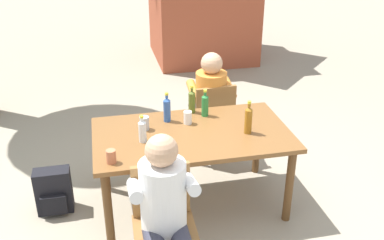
# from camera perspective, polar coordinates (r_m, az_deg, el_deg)

# --- Properties ---
(ground_plane) EXTENTS (24.00, 24.00, 0.00)m
(ground_plane) POSITION_cam_1_polar(r_m,az_deg,el_deg) (4.16, 0.00, -10.75)
(ground_plane) COLOR gray
(dining_table) EXTENTS (1.68, 0.95, 0.74)m
(dining_table) POSITION_cam_1_polar(r_m,az_deg,el_deg) (3.80, 0.00, -2.79)
(dining_table) COLOR brown
(dining_table) RESTS_ON ground_plane
(chair_far_right) EXTENTS (0.47, 0.47, 0.87)m
(chair_far_right) POSITION_cam_1_polar(r_m,az_deg,el_deg) (4.63, 2.58, 0.42)
(chair_far_right) COLOR olive
(chair_far_right) RESTS_ON ground_plane
(chair_near_left) EXTENTS (0.45, 0.45, 0.87)m
(chair_near_left) POSITION_cam_1_polar(r_m,az_deg,el_deg) (3.20, -3.70, -12.72)
(chair_near_left) COLOR olive
(chair_near_left) RESTS_ON ground_plane
(person_in_white_shirt) EXTENTS (0.47, 0.61, 1.18)m
(person_in_white_shirt) POSITION_cam_1_polar(r_m,az_deg,el_deg) (4.65, 2.22, 2.84)
(person_in_white_shirt) COLOR orange
(person_in_white_shirt) RESTS_ON ground_plane
(person_in_plaid_shirt) EXTENTS (0.47, 0.61, 1.18)m
(person_in_plaid_shirt) POSITION_cam_1_polar(r_m,az_deg,el_deg) (3.01, -3.50, -11.53)
(person_in_plaid_shirt) COLOR white
(person_in_plaid_shirt) RESTS_ON ground_plane
(bottle_blue) EXTENTS (0.06, 0.06, 0.28)m
(bottle_blue) POSITION_cam_1_polar(r_m,az_deg,el_deg) (3.91, -3.26, 1.44)
(bottle_blue) COLOR #2D56A3
(bottle_blue) RESTS_ON dining_table
(bottle_clear) EXTENTS (0.06, 0.06, 0.24)m
(bottle_clear) POSITION_cam_1_polar(r_m,az_deg,el_deg) (3.60, -6.45, -1.35)
(bottle_clear) COLOR white
(bottle_clear) RESTS_ON dining_table
(bottle_olive) EXTENTS (0.06, 0.06, 0.27)m
(bottle_olive) POSITION_cam_1_polar(r_m,az_deg,el_deg) (4.08, -0.02, 2.50)
(bottle_olive) COLOR #566623
(bottle_olive) RESTS_ON dining_table
(bottle_amber) EXTENTS (0.06, 0.06, 0.30)m
(bottle_amber) POSITION_cam_1_polar(r_m,az_deg,el_deg) (3.73, 7.32, 0.09)
(bottle_amber) COLOR #996019
(bottle_amber) RESTS_ON dining_table
(bottle_green) EXTENTS (0.06, 0.06, 0.26)m
(bottle_green) POSITION_cam_1_polar(r_m,az_deg,el_deg) (4.02, 1.70, 2.01)
(bottle_green) COLOR #287A38
(bottle_green) RESTS_ON dining_table
(cup_white) EXTENTS (0.07, 0.07, 0.12)m
(cup_white) POSITION_cam_1_polar(r_m,az_deg,el_deg) (3.89, -0.55, 0.32)
(cup_white) COLOR white
(cup_white) RESTS_ON dining_table
(cup_steel) EXTENTS (0.08, 0.08, 0.12)m
(cup_steel) POSITION_cam_1_polar(r_m,az_deg,el_deg) (3.81, -6.20, -0.42)
(cup_steel) COLOR #B2B7BC
(cup_steel) RESTS_ON dining_table
(cup_terracotta) EXTENTS (0.07, 0.07, 0.11)m
(cup_terracotta) POSITION_cam_1_polar(r_m,az_deg,el_deg) (3.36, -10.44, -4.67)
(cup_terracotta) COLOR #BC6B47
(cup_terracotta) RESTS_ON dining_table
(table_knife) EXTENTS (0.14, 0.22, 0.01)m
(table_knife) POSITION_cam_1_polar(r_m,az_deg,el_deg) (3.45, -4.38, -4.39)
(table_knife) COLOR silver
(table_knife) RESTS_ON dining_table
(backpack_by_near_side) EXTENTS (0.31, 0.22, 0.42)m
(backpack_by_near_side) POSITION_cam_1_polar(r_m,az_deg,el_deg) (4.14, -17.48, -8.90)
(backpack_by_near_side) COLOR black
(backpack_by_near_side) RESTS_ON ground_plane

